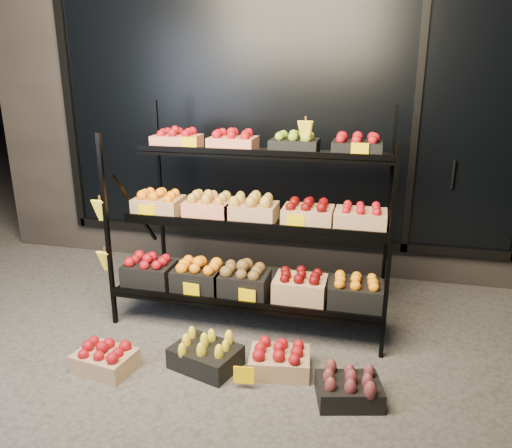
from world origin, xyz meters
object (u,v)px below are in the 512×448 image
(display_rack, at_px, (252,222))
(floor_crate_midright, at_px, (280,359))
(floor_crate_left, at_px, (105,357))
(floor_crate_midleft, at_px, (206,353))

(display_rack, distance_m, floor_crate_midright, 1.10)
(floor_crate_midright, bearing_deg, floor_crate_left, -175.60)
(display_rack, height_order, floor_crate_left, display_rack)
(floor_crate_left, height_order, floor_crate_midright, floor_crate_midright)
(floor_crate_left, bearing_deg, display_rack, 62.21)
(floor_crate_midright, bearing_deg, floor_crate_midleft, 178.70)
(display_rack, bearing_deg, floor_crate_left, -126.95)
(floor_crate_left, height_order, floor_crate_midleft, floor_crate_midleft)
(display_rack, bearing_deg, floor_crate_midleft, -98.31)
(floor_crate_left, relative_size, floor_crate_midright, 0.96)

